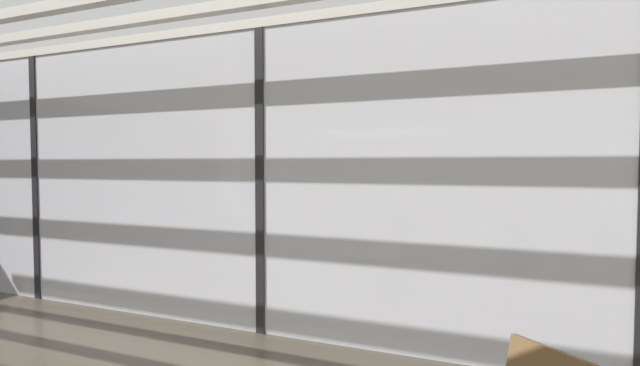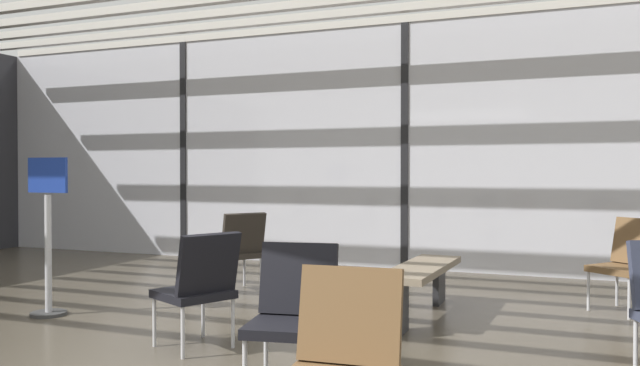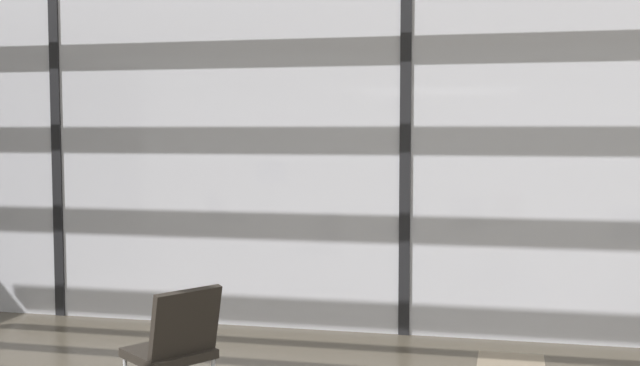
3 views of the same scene
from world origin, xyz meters
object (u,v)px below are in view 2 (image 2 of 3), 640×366
(parked_airplane, at_px, (453,143))
(lounge_chair_5, at_px, (200,283))
(lounge_chair_0, at_px, (629,259))
(lounge_chair_4, at_px, (343,356))
(info_sign, at_px, (48,241))
(lounge_chair_6, at_px, (294,308))
(lounge_chair_7, at_px, (239,247))
(waiting_bench, at_px, (422,277))

(parked_airplane, xyz_separation_m, lounge_chair_5, (-0.21, -9.55, -1.43))
(lounge_chair_0, bearing_deg, lounge_chair_4, -71.22)
(lounge_chair_5, height_order, info_sign, info_sign)
(parked_airplane, relative_size, lounge_chair_6, 13.54)
(parked_airplane, height_order, lounge_chair_7, parked_airplane)
(lounge_chair_7, bearing_deg, parked_airplane, -152.01)
(lounge_chair_4, bearing_deg, lounge_chair_6, 121.62)
(lounge_chair_5, xyz_separation_m, lounge_chair_7, (-0.82, 2.09, 0.00))
(lounge_chair_7, bearing_deg, lounge_chair_6, 70.70)
(parked_airplane, xyz_separation_m, lounge_chair_4, (1.38, -10.90, -1.43))
(lounge_chair_0, bearing_deg, info_sign, -117.69)
(parked_airplane, height_order, lounge_chair_5, parked_airplane)
(parked_airplane, relative_size, waiting_bench, 6.94)
(lounge_chair_5, distance_m, info_sign, 1.96)
(lounge_chair_7, height_order, waiting_bench, lounge_chair_7)
(lounge_chair_4, height_order, info_sign, info_sign)
(lounge_chair_0, distance_m, waiting_bench, 2.00)
(waiting_bench, distance_m, info_sign, 3.41)
(parked_airplane, height_order, info_sign, parked_airplane)
(lounge_chair_5, height_order, lounge_chair_6, same)
(info_sign, bearing_deg, waiting_bench, 20.22)
(lounge_chair_5, bearing_deg, lounge_chair_7, -131.83)
(lounge_chair_0, height_order, lounge_chair_7, same)
(parked_airplane, relative_size, lounge_chair_0, 13.54)
(lounge_chair_0, bearing_deg, waiting_bench, -112.52)
(parked_airplane, distance_m, lounge_chair_7, 7.67)
(lounge_chair_6, relative_size, lounge_chair_7, 1.00)
(parked_airplane, bearing_deg, lounge_chair_7, -97.91)
(lounge_chair_5, bearing_deg, info_sign, -76.94)
(lounge_chair_7, bearing_deg, waiting_bench, 113.82)
(lounge_chair_5, bearing_deg, parked_airplane, -154.66)
(lounge_chair_0, relative_size, info_sign, 0.60)
(lounge_chair_5, bearing_deg, lounge_chair_0, 156.88)
(lounge_chair_4, height_order, waiting_bench, lounge_chair_4)
(lounge_chair_5, relative_size, lounge_chair_7, 1.00)
(lounge_chair_5, bearing_deg, waiting_bench, 168.23)
(lounge_chair_0, relative_size, lounge_chair_5, 1.00)
(lounge_chair_4, distance_m, info_sign, 3.94)
(lounge_chair_6, xyz_separation_m, info_sign, (-2.89, 0.98, 0.18))
(parked_airplane, bearing_deg, lounge_chair_4, -82.77)
(lounge_chair_0, bearing_deg, parked_airplane, 151.22)
(lounge_chair_0, distance_m, info_sign, 5.39)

